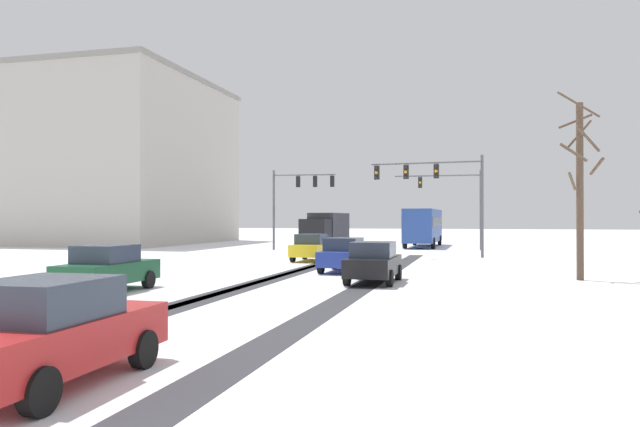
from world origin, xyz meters
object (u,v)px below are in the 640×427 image
Objects in this scene: bus_oncoming at (424,225)px; traffic_signal_near_right at (436,183)px; traffic_signal_far_right at (456,195)px; box_truck_delivery at (326,230)px; car_red_sixth at (50,332)px; traffic_signal_far_left at (298,191)px; car_yellow_cab_lead at (312,247)px; car_black_third at (374,262)px; bare_tree_sidewalk_mid at (580,184)px; office_building_far_left_block at (91,163)px; car_blue_second at (344,255)px; car_dark_green_fourth at (108,268)px.

traffic_signal_near_right is at bearing -82.50° from bus_oncoming.
traffic_signal_near_right is 1.01× the size of traffic_signal_far_right.
car_red_sixth is at bearing -81.77° from box_truck_delivery.
traffic_signal_far_left is 1.58× the size of car_yellow_cab_lead.
car_black_third is at bearing -95.34° from traffic_signal_near_right.
car_black_third is at bearing -63.48° from car_yellow_cab_lead.
bare_tree_sidewalk_mid is (6.62, -12.16, -0.86)m from traffic_signal_near_right.
office_building_far_left_block reaches higher than bus_oncoming.
bus_oncoming is 35.94m from office_building_far_left_block.
office_building_far_left_block reaches higher than traffic_signal_near_right.
car_blue_second is at bearing 172.05° from bare_tree_sidewalk_mid.
car_dark_green_fourth is (-9.79, -20.55, -4.01)m from traffic_signal_near_right.
box_truck_delivery is 0.29× the size of office_building_far_left_block.
bus_oncoming is at bearing 86.95° from car_blue_second.
traffic_signal_far_left is at bearing 110.35° from car_yellow_cab_lead.
bus_oncoming is (-0.74, 31.78, 1.18)m from car_black_third.
box_truck_delivery is (-10.43, -2.20, -2.85)m from traffic_signal_far_right.
car_red_sixth is at bearing -54.96° from office_building_far_left_block.
traffic_signal_near_right reaches higher than car_red_sixth.
box_truck_delivery reaches higher than car_black_third.
car_red_sixth is 47.48m from bus_oncoming.
bus_oncoming is 1.47× the size of box_truck_delivery.
traffic_signal_near_right reaches higher than car_black_third.
traffic_signal_near_right is 12.01m from car_blue_second.
car_yellow_cab_lead is (4.44, -11.97, -3.95)m from traffic_signal_far_left.
traffic_signal_far_right reaches higher than car_yellow_cab_lead.
car_blue_second is 21.14m from box_truck_delivery.
car_black_third is 0.53× the size of bare_tree_sidewalk_mid.
office_building_far_left_block is (-33.78, 48.16, 7.73)m from car_red_sixth.
office_building_far_left_block is (-44.12, 29.35, 4.58)m from bare_tree_sidewalk_mid.
car_blue_second is at bearing -108.62° from traffic_signal_near_right.
box_truck_delivery is at bearing 108.17° from car_black_third.
traffic_signal_far_left is 12.93m from bus_oncoming.
car_black_third is at bearing -64.49° from car_blue_second.
traffic_signal_far_left is 0.87× the size of box_truck_delivery.
bus_oncoming is (7.62, 37.03, 1.18)m from car_dark_green_fourth.
traffic_signal_far_right is at bearing -8.09° from office_building_far_left_block.
traffic_signal_far_left is 0.26× the size of office_building_far_left_block.
box_truck_delivery is 0.97× the size of bare_tree_sidewalk_mid.
car_dark_green_fourth is at bearing 120.23° from car_red_sixth.
car_blue_second is at bearing -93.05° from bus_oncoming.
car_yellow_cab_lead is at bearing 116.52° from car_black_third.
bare_tree_sidewalk_mid is (16.20, -21.69, 2.33)m from box_truck_delivery.
traffic_signal_near_right is at bearing 71.38° from car_blue_second.
car_blue_second is 0.54× the size of bare_tree_sidewalk_mid.
traffic_signal_far_right is at bearing 85.17° from car_black_third.
car_dark_green_fourth is 0.53× the size of bare_tree_sidewalk_mid.
car_yellow_cab_lead and car_blue_second have the same top height.
bare_tree_sidewalk_mid is at bearing -48.00° from traffic_signal_far_left.
box_truck_delivery is (-2.50, 13.51, 0.82)m from car_yellow_cab_lead.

